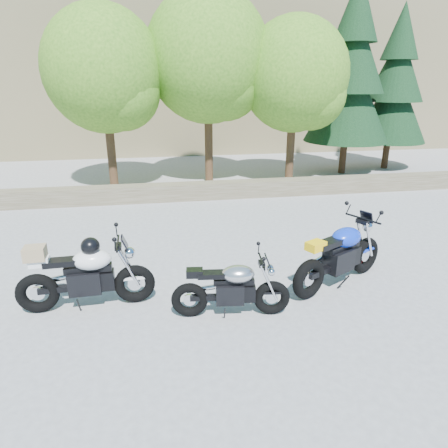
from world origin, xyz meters
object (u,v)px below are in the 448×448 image
at_px(silver_bike, 232,289).
at_px(white_bike, 85,274).
at_px(backpack, 360,254).
at_px(blue_bike, 340,256).

bearing_deg(silver_bike, white_bike, 171.19).
bearing_deg(silver_bike, backpack, 32.76).
bearing_deg(blue_bike, silver_bike, 170.22).
height_order(silver_bike, blue_bike, blue_bike).
relative_size(silver_bike, blue_bike, 0.88).
xyz_separation_m(white_bike, blue_bike, (4.32, 0.04, -0.03)).
distance_m(blue_bike, backpack, 1.15).
relative_size(white_bike, blue_bike, 1.02).
bearing_deg(silver_bike, blue_bike, 24.68).
relative_size(white_bike, backpack, 5.25).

